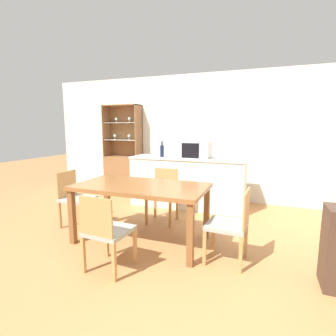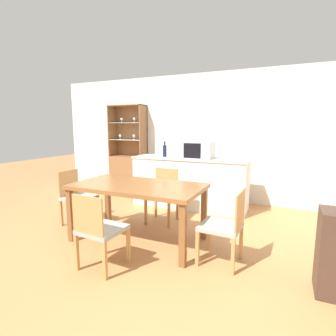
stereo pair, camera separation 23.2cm
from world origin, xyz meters
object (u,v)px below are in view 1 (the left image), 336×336
(dining_chair_side_left_far, at_px, (76,198))
(wine_bottle, at_px, (162,151))
(dining_chair_side_right_near, at_px, (230,225))
(dining_chair_head_near, at_px, (107,231))
(microwave, at_px, (197,150))
(dining_chair_head_far, at_px, (163,195))
(dining_table, at_px, (141,191))
(display_cabinet, at_px, (124,168))

(dining_chair_side_left_far, relative_size, wine_bottle, 2.82)
(dining_chair_side_right_near, distance_m, dining_chair_head_near, 1.33)
(microwave, bearing_deg, wine_bottle, -175.55)
(dining_chair_head_far, bearing_deg, dining_table, 87.16)
(dining_chair_head_far, relative_size, microwave, 1.69)
(dining_chair_head_far, height_order, microwave, microwave)
(dining_table, distance_m, dining_chair_head_near, 0.81)
(dining_table, xyz_separation_m, dining_chair_head_far, (-0.00, 0.78, -0.24))
(display_cabinet, bearing_deg, dining_chair_side_right_near, -40.48)
(dining_table, relative_size, dining_chair_side_right_near, 2.04)
(display_cabinet, relative_size, dining_chair_side_left_far, 2.37)
(dining_table, distance_m, dining_chair_side_left_far, 1.20)
(dining_chair_side_right_near, height_order, microwave, microwave)
(dining_chair_side_right_near, xyz_separation_m, dining_chair_head_near, (-1.17, -0.64, 0.00))
(dining_chair_side_right_near, bearing_deg, dining_chair_side_left_far, 86.43)
(dining_table, height_order, dining_chair_side_right_near, dining_chair_side_right_near)
(display_cabinet, bearing_deg, dining_table, -54.71)
(dining_chair_head_far, distance_m, dining_chair_head_near, 1.55)
(dining_chair_head_near, distance_m, dining_chair_side_left_far, 1.48)
(dining_chair_side_left_far, xyz_separation_m, wine_bottle, (0.81, 1.47, 0.62))
(display_cabinet, bearing_deg, microwave, -15.51)
(dining_chair_side_left_far, distance_m, microwave, 2.22)
(dining_chair_head_far, bearing_deg, dining_chair_side_left_far, 25.74)
(dining_chair_head_far, xyz_separation_m, wine_bottle, (-0.36, 0.83, 0.62))
(display_cabinet, relative_size, microwave, 4.01)
(dining_chair_side_left_far, bearing_deg, dining_chair_head_near, 53.20)
(dining_chair_head_far, distance_m, microwave, 1.14)
(dining_chair_side_left_far, bearing_deg, dining_chair_head_far, 120.01)
(dining_chair_side_right_near, distance_m, dining_chair_side_left_far, 2.35)
(dining_table, distance_m, wine_bottle, 1.69)
(dining_chair_head_far, xyz_separation_m, microwave, (0.31, 0.88, 0.65))
(display_cabinet, bearing_deg, dining_chair_head_far, -42.27)
(display_cabinet, bearing_deg, dining_chair_side_left_far, -79.76)
(dining_chair_head_near, relative_size, dining_chair_side_left_far, 1.00)
(dining_chair_head_far, xyz_separation_m, dining_chair_side_left_far, (-1.17, -0.64, 0.00))
(microwave, bearing_deg, dining_chair_head_far, -109.07)
(display_cabinet, height_order, dining_table, display_cabinet)
(dining_chair_head_near, xyz_separation_m, dining_chair_side_left_far, (-1.17, 0.91, 0.00))
(microwave, xyz_separation_m, wine_bottle, (-0.66, -0.05, -0.03))
(dining_chair_head_near, bearing_deg, dining_chair_head_far, 93.58)
(display_cabinet, xyz_separation_m, dining_chair_side_left_far, (0.37, -2.03, -0.14))
(dining_table, relative_size, dining_chair_side_left_far, 2.04)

